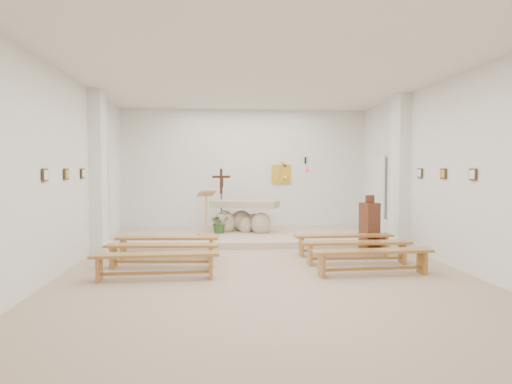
{
  "coord_description": "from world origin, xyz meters",
  "views": [
    {
      "loc": [
        -0.83,
        -8.11,
        1.82
      ],
      "look_at": [
        0.02,
        1.6,
        1.31
      ],
      "focal_mm": 32.0,
      "sensor_mm": 36.0,
      "label": 1
    }
  ],
  "objects": [
    {
      "name": "station_frame_left_rear",
      "position": [
        -3.47,
        1.2,
        1.72
      ],
      "size": [
        0.03,
        0.2,
        0.2
      ],
      "primitive_type": "cube",
      "color": "#3A2C19",
      "rests_on": "wall_left"
    },
    {
      "name": "potted_plant",
      "position": [
        -0.75,
        3.63,
        0.42
      ],
      "size": [
        0.59,
        0.55,
        0.54
      ],
      "primitive_type": "imported",
      "rotation": [
        0.0,
        0.0,
        0.29
      ],
      "color": "#2E5923",
      "rests_on": "sanctuary_platform"
    },
    {
      "name": "wall_back",
      "position": [
        0.0,
        4.99,
        1.75
      ],
      "size": [
        7.0,
        0.02,
        3.5
      ],
      "primitive_type": "cube",
      "color": "white",
      "rests_on": "ground"
    },
    {
      "name": "bench_right_third",
      "position": [
        1.82,
        -0.63,
        0.33
      ],
      "size": [
        2.08,
        0.43,
        0.44
      ],
      "rotation": [
        0.0,
        0.0,
        0.05
      ],
      "color": "#A96D31",
      "rests_on": "ground"
    },
    {
      "name": "ground",
      "position": [
        0.0,
        0.0,
        0.0
      ],
      "size": [
        7.0,
        10.0,
        0.0
      ],
      "primitive_type": "cube",
      "color": "tan",
      "rests_on": "ground"
    },
    {
      "name": "bench_left_third",
      "position": [
        -1.82,
        -0.63,
        0.33
      ],
      "size": [
        2.08,
        0.38,
        0.44
      ],
      "rotation": [
        0.0,
        0.0,
        0.03
      ],
      "color": "#A96D31",
      "rests_on": "ground"
    },
    {
      "name": "station_frame_right_front",
      "position": [
        3.47,
        -0.8,
        1.72
      ],
      "size": [
        0.03,
        0.2,
        0.2
      ],
      "primitive_type": "cube",
      "color": "#3A2C19",
      "rests_on": "wall_right"
    },
    {
      "name": "donation_pedestal",
      "position": [
        2.49,
        1.5,
        0.55
      ],
      "size": [
        0.42,
        0.42,
        1.24
      ],
      "rotation": [
        0.0,
        0.0,
        0.32
      ],
      "color": "#582C19",
      "rests_on": "ground"
    },
    {
      "name": "bench_left_front",
      "position": [
        -1.82,
        1.16,
        0.33
      ],
      "size": [
        2.09,
        0.51,
        0.44
      ],
      "rotation": [
        0.0,
        0.0,
        -0.09
      ],
      "color": "#A96D31",
      "rests_on": "ground"
    },
    {
      "name": "station_frame_left_mid",
      "position": [
        -3.47,
        0.2,
        1.72
      ],
      "size": [
        0.03,
        0.2,
        0.2
      ],
      "primitive_type": "cube",
      "color": "#3A2C19",
      "rests_on": "wall_left"
    },
    {
      "name": "pilaster_left",
      "position": [
        -3.37,
        2.0,
        1.75
      ],
      "size": [
        0.26,
        0.55,
        3.5
      ],
      "primitive_type": "cube",
      "color": "white",
      "rests_on": "ground"
    },
    {
      "name": "gold_wall_relief",
      "position": [
        1.05,
        4.96,
        1.65
      ],
      "size": [
        0.55,
        0.04,
        0.55
      ],
      "primitive_type": "cube",
      "color": "gold",
      "rests_on": "wall_back"
    },
    {
      "name": "altar",
      "position": [
        -0.1,
        3.84,
        0.5
      ],
      "size": [
        1.87,
        1.23,
        0.9
      ],
      "rotation": [
        0.0,
        0.0,
        -0.34
      ],
      "color": "beige",
      "rests_on": "sanctuary_platform"
    },
    {
      "name": "wall_left",
      "position": [
        -3.49,
        0.0,
        1.75
      ],
      "size": [
        0.02,
        10.0,
        3.5
      ],
      "primitive_type": "cube",
      "color": "white",
      "rests_on": "ground"
    },
    {
      "name": "bench_right_front",
      "position": [
        1.82,
        1.16,
        0.33
      ],
      "size": [
        2.08,
        0.38,
        0.44
      ],
      "rotation": [
        0.0,
        0.0,
        0.02
      ],
      "color": "#A96D31",
      "rests_on": "ground"
    },
    {
      "name": "wall_right",
      "position": [
        3.49,
        0.0,
        1.75
      ],
      "size": [
        0.02,
        10.0,
        3.5
      ],
      "primitive_type": "cube",
      "color": "white",
      "rests_on": "ground"
    },
    {
      "name": "station_frame_right_rear",
      "position": [
        3.47,
        1.2,
        1.72
      ],
      "size": [
        0.03,
        0.2,
        0.2
      ],
      "primitive_type": "cube",
      "color": "#3A2C19",
      "rests_on": "wall_right"
    },
    {
      "name": "crucifix_stand",
      "position": [
        -0.7,
        4.29,
        1.11
      ],
      "size": [
        0.49,
        0.22,
        1.66
      ],
      "rotation": [
        0.0,
        0.0,
        0.28
      ],
      "color": "#391E12",
      "rests_on": "sanctuary_platform"
    },
    {
      "name": "lectern",
      "position": [
        -1.07,
        3.26,
        0.72
      ],
      "size": [
        0.5,
        0.46,
        1.16
      ],
      "rotation": [
        0.0,
        0.0,
        0.37
      ],
      "color": "tan",
      "rests_on": "sanctuary_platform"
    },
    {
      "name": "sanctuary_lamp",
      "position": [
        1.75,
        4.71,
        1.81
      ],
      "size": [
        0.11,
        0.36,
        0.44
      ],
      "color": "black",
      "rests_on": "wall_back"
    },
    {
      "name": "bench_left_second",
      "position": [
        -1.82,
        0.27,
        0.33
      ],
      "size": [
        2.09,
        0.5,
        0.44
      ],
      "rotation": [
        0.0,
        0.0,
        -0.08
      ],
      "color": "#A96D31",
      "rests_on": "ground"
    },
    {
      "name": "pilaster_right",
      "position": [
        3.37,
        2.0,
        1.75
      ],
      "size": [
        0.26,
        0.55,
        3.5
      ],
      "primitive_type": "cube",
      "color": "white",
      "rests_on": "ground"
    },
    {
      "name": "ceiling",
      "position": [
        0.0,
        0.0,
        3.49
      ],
      "size": [
        7.0,
        10.0,
        0.02
      ],
      "primitive_type": "cube",
      "color": "silver",
      "rests_on": "wall_back"
    },
    {
      "name": "radiator_left",
      "position": [
        -3.43,
        2.7,
        0.27
      ],
      "size": [
        0.1,
        0.85,
        0.52
      ],
      "primitive_type": "cube",
      "color": "silver",
      "rests_on": "ground"
    },
    {
      "name": "station_frame_right_mid",
      "position": [
        3.47,
        0.2,
        1.72
      ],
      "size": [
        0.03,
        0.2,
        0.2
      ],
      "primitive_type": "cube",
      "color": "#3A2C19",
      "rests_on": "wall_right"
    },
    {
      "name": "bench_right_second",
      "position": [
        1.82,
        0.27,
        0.33
      ],
      "size": [
        2.08,
        0.37,
        0.44
      ],
      "rotation": [
        0.0,
        0.0,
        -0.02
      ],
      "color": "#A96D31",
      "rests_on": "ground"
    },
    {
      "name": "sanctuary_platform",
      "position": [
        0.0,
        3.5,
        0.07
      ],
      "size": [
        6.98,
        3.0,
        0.15
      ],
      "primitive_type": "cube",
      "color": "beige",
      "rests_on": "ground"
    },
    {
      "name": "radiator_right",
      "position": [
        3.43,
        2.7,
        0.27
      ],
      "size": [
        0.1,
        0.85,
        0.52
      ],
      "primitive_type": "cube",
      "color": "silver",
      "rests_on": "ground"
    },
    {
      "name": "station_frame_left_front",
      "position": [
        -3.47,
        -0.8,
        1.72
      ],
      "size": [
        0.03,
        0.2,
        0.2
      ],
      "primitive_type": "cube",
      "color": "#3A2C19",
      "rests_on": "wall_left"
    }
  ]
}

